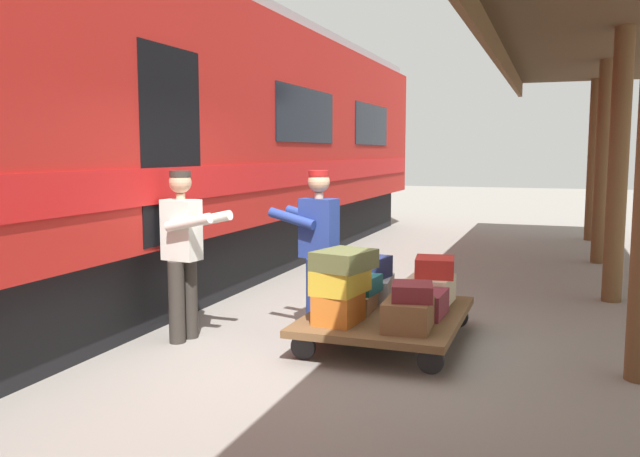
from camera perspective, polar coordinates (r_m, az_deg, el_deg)
ground_plane at (r=6.39m, az=3.39°, el=-10.51°), size 60.00×60.00×0.00m
train_car at (r=7.85m, az=-22.10°, el=7.47°), size 3.02×21.97×4.00m
luggage_cart at (r=6.60m, az=5.85°, el=-7.61°), size 1.46×1.98×0.30m
suitcase_orange_carryall at (r=6.14m, az=1.62°, el=-6.93°), size 0.40×0.49×0.28m
suitcase_brown_leather at (r=5.97m, az=7.67°, el=-7.44°), size 0.44×0.55×0.26m
suitcase_tan_vintage at (r=6.65m, az=3.10°, el=-6.32°), size 0.40×0.57×0.17m
suitcase_gray_aluminum at (r=7.16m, az=4.36°, el=-5.16°), size 0.53×0.66×0.23m
suitcase_burgundy_valise at (r=6.49m, az=8.69°, el=-6.42°), size 0.48×0.56×0.24m
suitcase_cream_canvas at (r=7.01m, az=9.57°, el=-5.28°), size 0.46×0.59×0.28m
suitcase_maroon_trunk at (r=5.95m, az=8.04°, el=-5.46°), size 0.43×0.46×0.15m
suitcase_yellow_case at (r=6.12m, az=1.81°, el=-4.57°), size 0.47×0.60×0.23m
suitcase_navy_fabric at (r=7.10m, az=4.57°, el=-3.37°), size 0.38×0.44×0.23m
suitcase_olive_duffel at (r=6.05m, az=2.12°, el=-2.75°), size 0.56×0.64×0.18m
suitcase_teal_softside at (r=6.65m, az=3.23°, el=-4.82°), size 0.45×0.44×0.17m
suitcase_red_plastic at (r=6.98m, az=9.96°, el=-3.31°), size 0.45×0.50×0.20m
porter_in_overalls at (r=6.65m, az=-0.25°, el=-1.63°), size 0.71×0.51×1.70m
porter_by_door at (r=6.63m, az=-11.79°, el=-1.80°), size 0.70×0.49×1.70m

